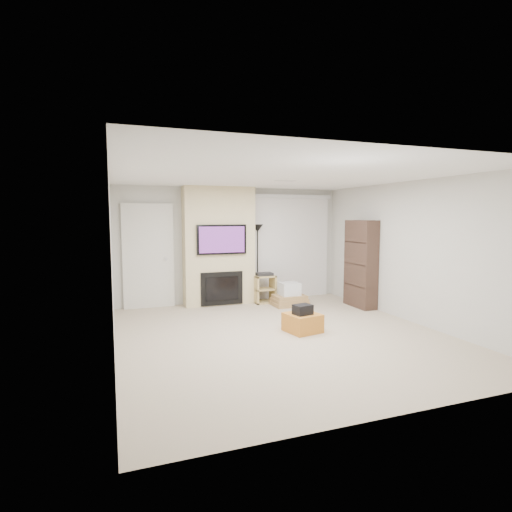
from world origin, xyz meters
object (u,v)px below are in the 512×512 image
object	(u,v)px
floor_lamp	(257,241)
av_stand	(264,287)
box_stack	(289,297)
bookshelf	(361,264)
ottoman	(302,323)

from	to	relation	value
floor_lamp	av_stand	xyz separation A→B (m)	(0.09, -0.17, -1.00)
floor_lamp	av_stand	size ratio (longest dim) A/B	2.58
floor_lamp	box_stack	distance (m)	1.40
floor_lamp	box_stack	bearing A→B (deg)	-49.94
bookshelf	av_stand	bearing A→B (deg)	149.04
av_stand	bookshelf	bearing A→B (deg)	-30.96
floor_lamp	bookshelf	distance (m)	2.24
av_stand	box_stack	world-z (taller)	av_stand
box_stack	av_stand	bearing A→B (deg)	133.72
ottoman	floor_lamp	size ratio (longest dim) A/B	0.29
av_stand	box_stack	distance (m)	0.61
box_stack	ottoman	bearing A→B (deg)	-108.34
ottoman	box_stack	bearing A→B (deg)	71.66
floor_lamp	bookshelf	xyz separation A→B (m)	(1.83, -1.21, -0.44)
floor_lamp	av_stand	world-z (taller)	floor_lamp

